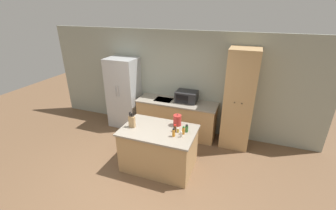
{
  "coord_description": "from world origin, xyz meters",
  "views": [
    {
      "loc": [
        1.75,
        -2.97,
        3.1
      ],
      "look_at": [
        0.14,
        1.4,
        1.05
      ],
      "focal_mm": 24.0,
      "sensor_mm": 36.0,
      "label": 1
    }
  ],
  "objects_px": {
    "knife_block": "(132,121)",
    "spice_bottle_pale_salt": "(174,133)",
    "refrigerator": "(124,93)",
    "spice_bottle_short_red": "(178,130)",
    "microwave": "(187,96)",
    "spice_bottle_orange_cap": "(175,128)",
    "pantry_cabinet": "(239,100)",
    "spice_bottle_tall_dark": "(187,129)",
    "spice_bottle_green_herb": "(181,134)",
    "kettle": "(177,120)",
    "spice_bottle_amber_oil": "(183,130)"
  },
  "relations": [
    {
      "from": "knife_block",
      "to": "kettle",
      "type": "relative_size",
      "value": 1.38
    },
    {
      "from": "spice_bottle_tall_dark",
      "to": "spice_bottle_green_herb",
      "type": "height_order",
      "value": "spice_bottle_tall_dark"
    },
    {
      "from": "spice_bottle_tall_dark",
      "to": "spice_bottle_green_herb",
      "type": "relative_size",
      "value": 1.28
    },
    {
      "from": "pantry_cabinet",
      "to": "spice_bottle_short_red",
      "type": "distance_m",
      "value": 1.74
    },
    {
      "from": "spice_bottle_tall_dark",
      "to": "spice_bottle_green_herb",
      "type": "xyz_separation_m",
      "value": [
        -0.04,
        -0.22,
        -0.02
      ]
    },
    {
      "from": "spice_bottle_orange_cap",
      "to": "knife_block",
      "type": "bearing_deg",
      "value": -170.74
    },
    {
      "from": "spice_bottle_short_red",
      "to": "spice_bottle_pale_salt",
      "type": "relative_size",
      "value": 0.55
    },
    {
      "from": "spice_bottle_tall_dark",
      "to": "spice_bottle_short_red",
      "type": "height_order",
      "value": "spice_bottle_tall_dark"
    },
    {
      "from": "refrigerator",
      "to": "spice_bottle_pale_salt",
      "type": "relative_size",
      "value": 11.3
    },
    {
      "from": "spice_bottle_short_red",
      "to": "spice_bottle_pale_salt",
      "type": "bearing_deg",
      "value": -100.28
    },
    {
      "from": "kettle",
      "to": "spice_bottle_green_herb",
      "type": "bearing_deg",
      "value": -62.75
    },
    {
      "from": "spice_bottle_tall_dark",
      "to": "spice_bottle_amber_oil",
      "type": "relative_size",
      "value": 0.95
    },
    {
      "from": "spice_bottle_green_herb",
      "to": "spice_bottle_pale_salt",
      "type": "distance_m",
      "value": 0.14
    },
    {
      "from": "spice_bottle_green_herb",
      "to": "spice_bottle_pale_salt",
      "type": "height_order",
      "value": "spice_bottle_pale_salt"
    },
    {
      "from": "spice_bottle_short_red",
      "to": "spice_bottle_amber_oil",
      "type": "bearing_deg",
      "value": -10.45
    },
    {
      "from": "spice_bottle_short_red",
      "to": "refrigerator",
      "type": "bearing_deg",
      "value": 145.08
    },
    {
      "from": "spice_bottle_pale_salt",
      "to": "spice_bottle_orange_cap",
      "type": "bearing_deg",
      "value": 100.79
    },
    {
      "from": "pantry_cabinet",
      "to": "microwave",
      "type": "bearing_deg",
      "value": 176.12
    },
    {
      "from": "refrigerator",
      "to": "spice_bottle_short_red",
      "type": "bearing_deg",
      "value": -34.92
    },
    {
      "from": "spice_bottle_short_red",
      "to": "kettle",
      "type": "xyz_separation_m",
      "value": [
        -0.1,
        0.27,
        0.07
      ]
    },
    {
      "from": "spice_bottle_short_red",
      "to": "spice_bottle_orange_cap",
      "type": "xyz_separation_m",
      "value": [
        -0.06,
        0.02,
        0.02
      ]
    },
    {
      "from": "kettle",
      "to": "spice_bottle_pale_salt",
      "type": "bearing_deg",
      "value": -80.65
    },
    {
      "from": "refrigerator",
      "to": "kettle",
      "type": "xyz_separation_m",
      "value": [
        1.89,
        -1.12,
        0.05
      ]
    },
    {
      "from": "kettle",
      "to": "pantry_cabinet",
      "type": "bearing_deg",
      "value": 45.91
    },
    {
      "from": "spice_bottle_short_red",
      "to": "kettle",
      "type": "height_order",
      "value": "kettle"
    },
    {
      "from": "microwave",
      "to": "spice_bottle_pale_salt",
      "type": "bearing_deg",
      "value": -82.23
    },
    {
      "from": "refrigerator",
      "to": "spice_bottle_tall_dark",
      "type": "bearing_deg",
      "value": -31.53
    },
    {
      "from": "spice_bottle_pale_salt",
      "to": "spice_bottle_short_red",
      "type": "bearing_deg",
      "value": 79.72
    },
    {
      "from": "spice_bottle_tall_dark",
      "to": "spice_bottle_green_herb",
      "type": "bearing_deg",
      "value": -101.26
    },
    {
      "from": "knife_block",
      "to": "spice_bottle_pale_salt",
      "type": "relative_size",
      "value": 2.02
    },
    {
      "from": "knife_block",
      "to": "spice_bottle_tall_dark",
      "type": "xyz_separation_m",
      "value": [
        1.07,
        0.19,
        -0.06
      ]
    },
    {
      "from": "refrigerator",
      "to": "microwave",
      "type": "height_order",
      "value": "refrigerator"
    },
    {
      "from": "microwave",
      "to": "spice_bottle_pale_salt",
      "type": "relative_size",
      "value": 3.11
    },
    {
      "from": "microwave",
      "to": "spice_bottle_orange_cap",
      "type": "distance_m",
      "value": 1.48
    },
    {
      "from": "refrigerator",
      "to": "pantry_cabinet",
      "type": "distance_m",
      "value": 3.0
    },
    {
      "from": "spice_bottle_short_red",
      "to": "kettle",
      "type": "bearing_deg",
      "value": 110.61
    },
    {
      "from": "spice_bottle_amber_oil",
      "to": "spice_bottle_pale_salt",
      "type": "height_order",
      "value": "spice_bottle_pale_salt"
    },
    {
      "from": "spice_bottle_pale_salt",
      "to": "kettle",
      "type": "height_order",
      "value": "kettle"
    },
    {
      "from": "spice_bottle_pale_salt",
      "to": "knife_block",
      "type": "bearing_deg",
      "value": 177.09
    },
    {
      "from": "refrigerator",
      "to": "spice_bottle_green_herb",
      "type": "relative_size",
      "value": 15.96
    },
    {
      "from": "spice_bottle_pale_salt",
      "to": "spice_bottle_orange_cap",
      "type": "xyz_separation_m",
      "value": [
        -0.04,
        0.18,
        -0.01
      ]
    },
    {
      "from": "spice_bottle_amber_oil",
      "to": "spice_bottle_pale_salt",
      "type": "xyz_separation_m",
      "value": [
        -0.15,
        -0.14,
        0.0
      ]
    },
    {
      "from": "pantry_cabinet",
      "to": "spice_bottle_pale_salt",
      "type": "distance_m",
      "value": 1.88
    },
    {
      "from": "spice_bottle_tall_dark",
      "to": "spice_bottle_pale_salt",
      "type": "relative_size",
      "value": 0.9
    },
    {
      "from": "spice_bottle_green_herb",
      "to": "kettle",
      "type": "xyz_separation_m",
      "value": [
        -0.21,
        0.41,
        0.06
      ]
    },
    {
      "from": "knife_block",
      "to": "spice_bottle_short_red",
      "type": "xyz_separation_m",
      "value": [
        0.92,
        0.12,
        -0.08
      ]
    },
    {
      "from": "refrigerator",
      "to": "microwave",
      "type": "bearing_deg",
      "value": 3.13
    },
    {
      "from": "pantry_cabinet",
      "to": "spice_bottle_green_herb",
      "type": "bearing_deg",
      "value": -119.95
    },
    {
      "from": "pantry_cabinet",
      "to": "spice_bottle_pale_salt",
      "type": "height_order",
      "value": "pantry_cabinet"
    },
    {
      "from": "spice_bottle_green_herb",
      "to": "spice_bottle_short_red",
      "type": "bearing_deg",
      "value": 128.01
    }
  ]
}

